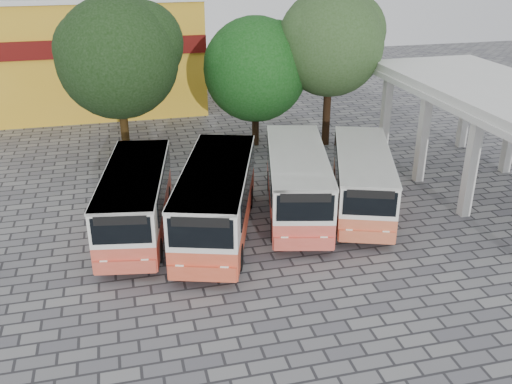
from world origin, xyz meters
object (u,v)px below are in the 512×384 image
object	(u,v)px
bus_centre_left	(217,197)
bus_far_right	(362,177)
bus_centre_right	(297,179)
bus_far_left	(136,198)

from	to	relation	value
bus_centre_left	bus_far_right	distance (m)	7.12
bus_centre_left	bus_centre_right	world-z (taller)	bus_centre_left
bus_far_left	bus_far_right	distance (m)	10.41
bus_far_right	bus_centre_right	bearing A→B (deg)	-166.33
bus_far_left	bus_far_right	size ratio (longest dim) A/B	0.99
bus_centre_left	bus_far_right	xyz separation A→B (m)	(7.07, 0.84, -0.16)
bus_far_left	bus_centre_left	bearing A→B (deg)	-7.82
bus_far_left	bus_centre_right	bearing A→B (deg)	10.77
bus_centre_right	bus_centre_left	bearing A→B (deg)	-149.77
bus_far_left	bus_centre_left	distance (m)	3.51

